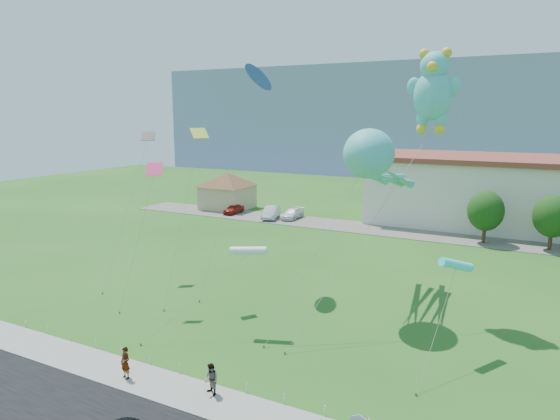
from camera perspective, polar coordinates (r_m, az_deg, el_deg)
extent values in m
plane|color=#1F5016|center=(27.71, -7.91, -17.27)|extent=(160.00, 160.00, 0.00)
cube|color=gray|center=(25.80, -11.66, -19.56)|extent=(80.00, 2.50, 0.10)
cube|color=#59544C|center=(58.11, 12.46, -2.32)|extent=(70.00, 6.00, 0.06)
cube|color=#758AA1|center=(140.51, 21.97, 9.87)|extent=(160.00, 50.00, 25.00)
cube|color=tan|center=(70.31, -6.02, 1.45)|extent=(6.00, 6.00, 3.20)
pyramid|color=brown|center=(69.95, -6.06, 3.47)|extent=(9.20, 9.20, 1.80)
cylinder|color=white|center=(35.43, -27.02, -11.50)|extent=(0.05, 0.05, 0.50)
cylinder|color=white|center=(33.91, -25.00, -12.33)|extent=(0.05, 0.05, 0.50)
cylinder|color=white|center=(32.44, -22.78, -13.21)|extent=(0.05, 0.05, 0.50)
cylinder|color=white|center=(31.02, -20.33, -14.16)|extent=(0.05, 0.05, 0.50)
cylinder|color=white|center=(29.68, -17.63, -15.16)|extent=(0.05, 0.05, 0.50)
cylinder|color=white|center=(28.41, -14.66, -16.22)|extent=(0.05, 0.05, 0.50)
cylinder|color=white|center=(27.23, -11.38, -17.33)|extent=(0.05, 0.05, 0.50)
cylinder|color=white|center=(26.15, -7.78, -18.47)|extent=(0.05, 0.05, 0.50)
cylinder|color=white|center=(25.19, -3.83, -19.62)|extent=(0.05, 0.05, 0.50)
cylinder|color=white|center=(24.35, 0.48, -20.77)|extent=(0.05, 0.05, 0.50)
cylinder|color=white|center=(23.64, 5.14, -21.87)|extent=(0.05, 0.05, 0.50)
cylinder|color=#3F2B19|center=(55.25, 22.29, -2.42)|extent=(0.36, 0.36, 2.20)
ellipsoid|color=#14380F|center=(54.80, 22.46, -0.08)|extent=(3.60, 3.60, 4.14)
cylinder|color=#3F2B19|center=(55.10, 28.50, -2.97)|extent=(0.36, 0.36, 2.20)
ellipsoid|color=#14380F|center=(54.65, 28.72, -0.63)|extent=(3.60, 3.60, 4.14)
imported|color=gray|center=(26.96, -17.26, -16.35)|extent=(0.64, 0.47, 1.62)
imported|color=gray|center=(24.76, -7.86, -18.64)|extent=(0.91, 0.83, 1.53)
imported|color=maroon|center=(66.52, -5.33, 0.12)|extent=(1.50, 3.63, 1.23)
imported|color=silver|center=(63.19, -1.01, -0.27)|extent=(2.77, 4.87, 1.52)
imported|color=white|center=(63.01, 1.41, -0.43)|extent=(1.77, 4.33, 1.25)
ellipsoid|color=#45ADAD|center=(32.29, 10.13, 6.36)|extent=(3.18, 4.14, 3.18)
sphere|color=white|center=(31.26, 8.45, 6.90)|extent=(0.50, 0.50, 0.50)
sphere|color=white|center=(30.91, 10.46, 6.79)|extent=(0.50, 0.50, 0.50)
cylinder|color=slate|center=(29.33, -1.87, -15.32)|extent=(0.10, 0.10, 0.16)
cylinder|color=gray|center=(29.75, 4.12, -4.87)|extent=(3.36, 6.85, 9.63)
ellipsoid|color=#45ADAD|center=(34.27, 17.08, 12.38)|extent=(2.51, 2.14, 3.14)
sphere|color=#45ADAD|center=(34.38, 17.26, 15.44)|extent=(1.84, 1.84, 1.84)
sphere|color=yellow|center=(34.59, 16.19, 16.76)|extent=(0.68, 0.68, 0.68)
sphere|color=yellow|center=(34.34, 18.49, 16.68)|extent=(0.68, 0.68, 0.68)
sphere|color=yellow|center=(33.62, 17.00, 15.40)|extent=(0.68, 0.68, 0.68)
ellipsoid|color=#45ADAD|center=(34.55, 15.04, 13.44)|extent=(0.87, 0.62, 1.22)
ellipsoid|color=#45ADAD|center=(34.08, 19.27, 13.25)|extent=(0.87, 0.62, 1.22)
ellipsoid|color=#45ADAD|center=(34.36, 15.98, 10.01)|extent=(0.77, 0.68, 1.26)
ellipsoid|color=#45ADAD|center=(34.15, 17.92, 9.91)|extent=(0.77, 0.68, 1.26)
sphere|color=yellow|center=(34.19, 15.86, 8.88)|extent=(0.68, 0.68, 0.68)
sphere|color=yellow|center=(33.97, 17.79, 8.77)|extent=(0.68, 0.68, 0.68)
cylinder|color=slate|center=(28.63, 0.56, -16.00)|extent=(0.10, 0.10, 0.16)
cylinder|color=gray|center=(30.42, 9.57, -2.59)|extent=(5.16, 10.89, 11.74)
cylinder|color=#35EDF2|center=(28.81, 19.49, -5.93)|extent=(0.50, 2.25, 0.87)
cylinder|color=slate|center=(25.81, 15.28, -19.64)|extent=(0.10, 0.10, 0.16)
cylinder|color=gray|center=(27.12, 17.55, -12.53)|extent=(0.71, 5.53, 4.67)
cylinder|color=silver|center=(29.99, -3.63, -4.67)|extent=(0.50, 2.25, 0.87)
cylinder|color=slate|center=(30.62, -15.62, -14.56)|extent=(0.10, 0.10, 0.16)
cylinder|color=gray|center=(30.05, -9.60, -9.82)|extent=(4.39, 4.84, 4.66)
cone|color=blue|center=(38.70, -2.45, 14.95)|extent=(1.80, 1.33, 1.33)
cylinder|color=slate|center=(36.20, -9.21, -10.23)|extent=(0.10, 0.10, 0.16)
cylinder|color=gray|center=(36.50, -5.75, 2.70)|extent=(1.25, 6.57, 15.43)
cube|color=black|center=(42.11, -14.81, 8.16)|extent=(1.29, 1.29, 0.86)
cylinder|color=slate|center=(39.50, -19.64, -8.92)|extent=(0.10, 0.10, 0.16)
cylinder|color=gray|center=(40.33, -17.14, -0.19)|extent=(0.51, 6.27, 10.95)
cube|color=#BACF30|center=(35.36, -9.21, 8.67)|extent=(1.29, 1.29, 0.86)
cylinder|color=slate|center=(35.10, -13.13, -11.07)|extent=(0.10, 0.10, 0.16)
cylinder|color=gray|center=(34.70, -11.15, -1.26)|extent=(0.51, 3.91, 11.40)
cube|color=#F43671|center=(34.53, -14.15, 4.55)|extent=(1.29, 1.29, 0.86)
cylinder|color=slate|center=(35.47, -17.86, -11.08)|extent=(0.10, 0.10, 0.16)
cylinder|color=gray|center=(34.68, -16.01, -3.47)|extent=(1.09, 2.88, 9.07)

